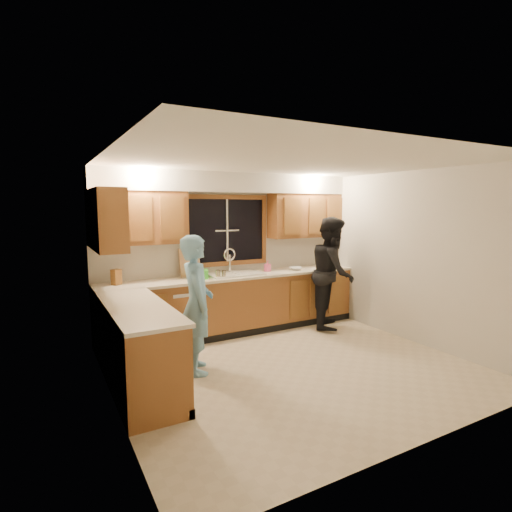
% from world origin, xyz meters
% --- Properties ---
extents(floor, '(4.20, 4.20, 0.00)m').
position_xyz_m(floor, '(0.00, 0.00, 0.00)').
color(floor, beige).
rests_on(floor, ground).
extents(ceiling, '(4.20, 4.20, 0.00)m').
position_xyz_m(ceiling, '(0.00, 0.00, 2.50)').
color(ceiling, white).
extents(wall_back, '(4.20, 0.00, 4.20)m').
position_xyz_m(wall_back, '(0.00, 1.90, 1.25)').
color(wall_back, beige).
rests_on(wall_back, ground).
extents(wall_left, '(0.00, 3.80, 3.80)m').
position_xyz_m(wall_left, '(-2.10, 0.00, 1.25)').
color(wall_left, beige).
rests_on(wall_left, ground).
extents(wall_right, '(0.00, 3.80, 3.80)m').
position_xyz_m(wall_right, '(2.10, 0.00, 1.25)').
color(wall_right, beige).
rests_on(wall_right, ground).
extents(base_cabinets_back, '(4.20, 0.60, 0.88)m').
position_xyz_m(base_cabinets_back, '(0.00, 1.60, 0.44)').
color(base_cabinets_back, '#94592A').
rests_on(base_cabinets_back, ground).
extents(base_cabinets_left, '(0.60, 1.90, 0.88)m').
position_xyz_m(base_cabinets_left, '(-1.80, 0.35, 0.44)').
color(base_cabinets_left, '#94592A').
rests_on(base_cabinets_left, ground).
extents(countertop_back, '(4.20, 0.63, 0.04)m').
position_xyz_m(countertop_back, '(0.00, 1.58, 0.90)').
color(countertop_back, '#EEE1C8').
rests_on(countertop_back, base_cabinets_back).
extents(countertop_left, '(0.63, 1.90, 0.04)m').
position_xyz_m(countertop_left, '(-1.79, 0.35, 0.90)').
color(countertop_left, '#EEE1C8').
rests_on(countertop_left, base_cabinets_left).
extents(upper_cabinets_left, '(1.35, 0.33, 0.75)m').
position_xyz_m(upper_cabinets_left, '(-1.43, 1.73, 1.83)').
color(upper_cabinets_left, '#94592A').
rests_on(upper_cabinets_left, wall_back).
extents(upper_cabinets_right, '(1.35, 0.33, 0.75)m').
position_xyz_m(upper_cabinets_right, '(1.43, 1.73, 1.83)').
color(upper_cabinets_right, '#94592A').
rests_on(upper_cabinets_right, wall_back).
extents(upper_cabinets_return, '(0.33, 0.90, 0.75)m').
position_xyz_m(upper_cabinets_return, '(-1.94, 1.12, 1.83)').
color(upper_cabinets_return, '#94592A').
rests_on(upper_cabinets_return, wall_left).
extents(soffit, '(4.20, 0.35, 0.30)m').
position_xyz_m(soffit, '(0.00, 1.72, 2.35)').
color(soffit, silver).
rests_on(soffit, wall_back).
extents(window_frame, '(1.44, 0.03, 1.14)m').
position_xyz_m(window_frame, '(0.00, 1.89, 1.60)').
color(window_frame, black).
rests_on(window_frame, wall_back).
extents(sink, '(0.86, 0.52, 0.57)m').
position_xyz_m(sink, '(0.00, 1.60, 0.86)').
color(sink, white).
rests_on(sink, countertop_back).
extents(dishwasher, '(0.60, 0.56, 0.82)m').
position_xyz_m(dishwasher, '(-0.85, 1.59, 0.41)').
color(dishwasher, silver).
rests_on(dishwasher, floor).
extents(stove, '(0.58, 0.75, 0.90)m').
position_xyz_m(stove, '(-1.80, -0.22, 0.45)').
color(stove, silver).
rests_on(stove, floor).
extents(man, '(0.52, 0.68, 1.66)m').
position_xyz_m(man, '(-1.07, 0.44, 0.83)').
color(man, '#74B3DB').
rests_on(man, floor).
extents(woman, '(1.10, 1.12, 1.82)m').
position_xyz_m(woman, '(1.53, 1.09, 0.91)').
color(woman, black).
rests_on(woman, floor).
extents(knife_block, '(0.15, 0.14, 0.21)m').
position_xyz_m(knife_block, '(-1.77, 1.66, 1.03)').
color(knife_block, brown).
rests_on(knife_block, countertop_back).
extents(cutting_board, '(0.33, 0.13, 0.43)m').
position_xyz_m(cutting_board, '(-0.67, 1.80, 1.14)').
color(cutting_board, tan).
rests_on(cutting_board, countertop_back).
extents(dish_crate, '(0.33, 0.32, 0.12)m').
position_xyz_m(dish_crate, '(-0.61, 1.58, 0.98)').
color(dish_crate, green).
rests_on(dish_crate, countertop_back).
extents(soap_bottle, '(0.10, 0.10, 0.18)m').
position_xyz_m(soap_bottle, '(0.61, 1.64, 1.01)').
color(soap_bottle, '#F05B92').
rests_on(soap_bottle, countertop_back).
extents(bowl, '(0.28, 0.28, 0.05)m').
position_xyz_m(bowl, '(1.10, 1.53, 0.95)').
color(bowl, silver).
rests_on(bowl, countertop_back).
extents(can_left, '(0.08, 0.08, 0.13)m').
position_xyz_m(can_left, '(-0.37, 1.42, 0.98)').
color(can_left, '#B6A98C').
rests_on(can_left, countertop_back).
extents(can_right, '(0.08, 0.08, 0.12)m').
position_xyz_m(can_right, '(-0.28, 1.42, 0.98)').
color(can_right, '#B6A98C').
rests_on(can_right, countertop_back).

